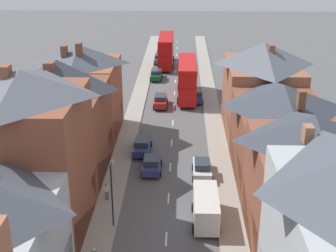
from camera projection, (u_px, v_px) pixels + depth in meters
The scene contains 17 objects.
pavement_left at pixel (133, 116), 59.94m from camera, with size 2.20×104.00×0.14m, color gray.
pavement_right at pixel (213, 117), 59.65m from camera, with size 2.20×104.00×0.14m, color gray.
centre_line_dashes at pixel (173, 123), 57.97m from camera, with size 0.14×97.80×0.01m.
terrace_row_left at pixel (23, 174), 33.33m from camera, with size 8.00×49.64×13.31m.
terrace_row_right at pixel (306, 175), 34.15m from camera, with size 8.00×52.03×12.45m.
double_decker_bus_lead at pixel (187, 78), 66.11m from camera, with size 2.74×10.80×5.30m.
double_decker_bus_mid_street at pixel (166, 50), 82.58m from camera, with size 2.74×10.80×5.30m.
car_near_blue at pixel (159, 58), 85.19m from camera, with size 1.90×4.27×1.64m.
car_parked_left_a at pixel (156, 74), 75.37m from camera, with size 1.90×4.55×1.67m.
car_parked_right_a at pixel (160, 101), 63.25m from camera, with size 1.90×4.39×1.70m.
car_mid_black at pixel (152, 164), 45.76m from camera, with size 1.90×3.96×1.59m.
car_parked_left_b at pixel (202, 168), 44.79m from camera, with size 1.90×3.98×1.67m.
car_mid_white at pixel (142, 145), 49.75m from camera, with size 1.90×4.38×1.64m.
car_far_grey at pixel (196, 95), 65.34m from camera, with size 1.90×4.39×1.69m.
delivery_van at pixel (206, 207), 37.44m from camera, with size 2.20×5.20×2.41m.
pedestrian_mid_left at pixel (107, 191), 40.48m from camera, with size 0.36×0.22×1.61m.
street_lamp at pixel (112, 190), 36.15m from camera, with size 0.20×1.12×5.50m.
Camera 1 is at (1.05, -17.84, 21.46)m, focal length 50.00 mm.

